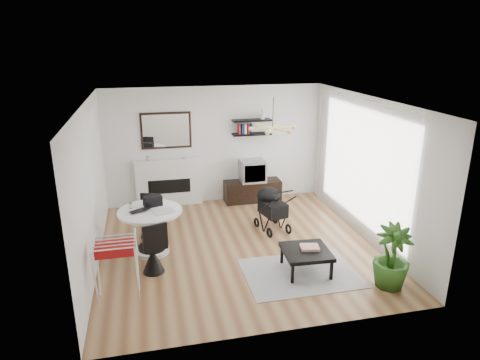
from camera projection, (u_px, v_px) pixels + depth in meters
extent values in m
plane|color=brown|center=(239.00, 247.00, 7.98)|extent=(5.00, 5.00, 0.00)
plane|color=white|center=(239.00, 101.00, 7.13)|extent=(5.00, 5.00, 0.00)
plane|color=white|center=(215.00, 145.00, 9.87)|extent=(5.00, 0.00, 5.00)
plane|color=white|center=(90.00, 188.00, 7.03)|extent=(0.00, 5.00, 5.00)
plane|color=white|center=(367.00, 169.00, 8.08)|extent=(0.00, 5.00, 5.00)
cube|color=white|center=(358.00, 166.00, 8.24)|extent=(0.04, 3.60, 2.60)
cube|color=white|center=(169.00, 182.00, 9.81)|extent=(1.50, 0.15, 1.10)
cube|color=black|center=(169.00, 186.00, 9.78)|extent=(0.95, 0.06, 0.32)
cube|color=black|center=(166.00, 130.00, 9.50)|extent=(1.12, 0.03, 0.82)
cube|color=white|center=(166.00, 131.00, 9.48)|extent=(1.02, 0.01, 0.72)
cube|color=black|center=(252.00, 134.00, 9.84)|extent=(0.90, 0.25, 0.04)
cube|color=black|center=(252.00, 120.00, 9.74)|extent=(0.90, 0.25, 0.04)
cube|color=black|center=(252.00, 191.00, 10.16)|extent=(1.33, 0.46, 0.50)
cube|color=#AAAAAC|center=(252.00, 171.00, 10.01)|extent=(0.58, 0.50, 0.50)
cube|color=black|center=(255.00, 174.00, 9.78)|extent=(0.49, 0.01, 0.40)
cylinder|color=white|center=(153.00, 251.00, 7.76)|extent=(0.61, 0.61, 0.06)
cylinder|color=white|center=(151.00, 231.00, 7.63)|extent=(0.15, 0.15, 0.71)
cylinder|color=white|center=(150.00, 211.00, 7.51)|extent=(1.13, 1.13, 0.04)
imported|color=black|center=(141.00, 212.00, 7.41)|extent=(0.44, 0.39, 0.03)
cube|color=black|center=(153.00, 201.00, 7.69)|extent=(0.36, 0.27, 0.19)
cube|color=silver|center=(163.00, 211.00, 7.45)|extent=(0.42, 0.38, 0.01)
cylinder|color=white|center=(131.00, 206.00, 7.57)|extent=(0.06, 0.06, 0.10)
cylinder|color=black|center=(148.00, 217.00, 8.25)|extent=(0.40, 0.40, 0.05)
cone|color=black|center=(149.00, 228.00, 8.32)|extent=(0.33, 0.33, 0.38)
cube|color=black|center=(150.00, 203.00, 8.35)|extent=(0.35, 0.15, 0.41)
cylinder|color=black|center=(152.00, 247.00, 6.97)|extent=(0.44, 0.44, 0.05)
cone|color=black|center=(153.00, 260.00, 7.05)|extent=(0.36, 0.36, 0.42)
cube|color=black|center=(155.00, 238.00, 6.73)|extent=(0.40, 0.15, 0.45)
cube|color=maroon|center=(115.00, 247.00, 6.17)|extent=(0.54, 0.31, 0.14)
cube|color=black|center=(273.00, 208.00, 8.54)|extent=(0.51, 0.66, 0.27)
ellipsoid|color=black|center=(269.00, 195.00, 8.62)|extent=(0.47, 0.47, 0.33)
cylinder|color=black|center=(283.00, 192.00, 8.07)|extent=(0.43, 0.12, 0.03)
torus|color=black|center=(257.00, 222.00, 8.81)|extent=(0.09, 0.21, 0.21)
torus|color=black|center=(275.00, 219.00, 8.98)|extent=(0.09, 0.21, 0.21)
torus|color=black|center=(269.00, 233.00, 8.33)|extent=(0.09, 0.21, 0.21)
torus|color=black|center=(288.00, 229.00, 8.51)|extent=(0.09, 0.21, 0.21)
cube|color=#A2A2A2|center=(300.00, 273.00, 7.06)|extent=(1.85, 1.33, 0.01)
cube|color=black|center=(306.00, 252.00, 7.01)|extent=(0.79, 0.79, 0.06)
cube|color=black|center=(292.00, 274.00, 6.72)|extent=(0.04, 0.04, 0.32)
cube|color=black|center=(331.00, 270.00, 6.82)|extent=(0.04, 0.04, 0.32)
cube|color=black|center=(282.00, 255.00, 7.32)|extent=(0.04, 0.04, 0.32)
cube|color=black|center=(318.00, 252.00, 7.42)|extent=(0.04, 0.04, 0.32)
cube|color=#D94B36|center=(310.00, 247.00, 7.04)|extent=(0.34, 0.29, 0.04)
imported|color=#285518|center=(392.00, 257.00, 6.55)|extent=(0.66, 0.66, 1.02)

